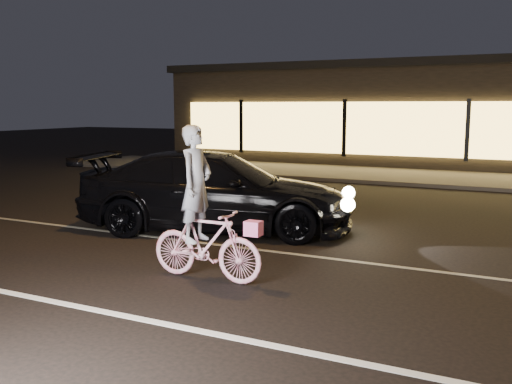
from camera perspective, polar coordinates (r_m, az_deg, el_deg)
The scene contains 7 objects.
ground at distance 7.35m, azimuth 7.63°, elevation -10.97°, with size 90.00×90.00×0.00m, color black.
lane_stripe_near at distance 6.04m, azimuth 2.95°, elevation -15.33°, with size 60.00×0.12×0.01m, color silver.
lane_stripe_far at distance 9.18m, azimuth 11.63°, elevation -7.03°, with size 60.00×0.10×0.01m, color gray.
sidewalk at distance 19.85m, azimuth 19.63°, elevation 1.20°, with size 30.00×4.00×0.12m, color #383533.
storefront at distance 25.64m, azimuth 21.42°, elevation 7.36°, with size 25.40×8.42×4.20m.
cyclist at distance 8.08m, azimuth -5.29°, elevation -3.38°, with size 1.74×0.60×2.19m.
sedan at distance 11.27m, azimuth -4.01°, elevation 0.05°, with size 5.76×3.61×1.56m.
Camera 1 is at (2.15, -6.58, 2.46)m, focal length 40.00 mm.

